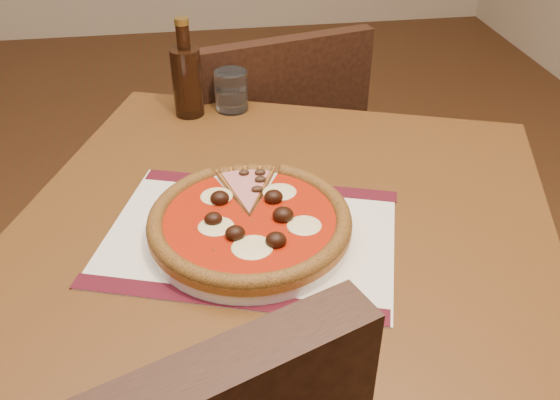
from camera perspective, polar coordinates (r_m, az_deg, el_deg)
The scene contains 8 objects.
table at distance 0.95m, azimuth 0.18°, elevation -7.19°, with size 1.02×1.02×0.75m.
chair_far at distance 1.52m, azimuth -1.07°, elevation 3.31°, with size 0.49×0.49×0.86m.
placemat at distance 0.86m, azimuth -2.87°, elevation -3.45°, with size 0.41×0.29×0.00m, color silver.
plate at distance 0.86m, azimuth -2.89°, elevation -2.93°, with size 0.29×0.29×0.02m, color white.
pizza at distance 0.84m, azimuth -2.93°, elevation -1.88°, with size 0.29×0.29×0.04m.
ham_slice at distance 0.91m, azimuth -2.98°, elevation 0.96°, with size 0.10×0.13×0.02m.
water_glass at distance 1.20m, azimuth -4.71°, elevation 10.45°, with size 0.07×0.07×0.08m, color white.
bottle at distance 1.18m, azimuth -8.95°, elevation 11.49°, with size 0.06×0.06×0.19m.
Camera 1 is at (0.57, -0.77, 1.29)m, focal length 38.00 mm.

